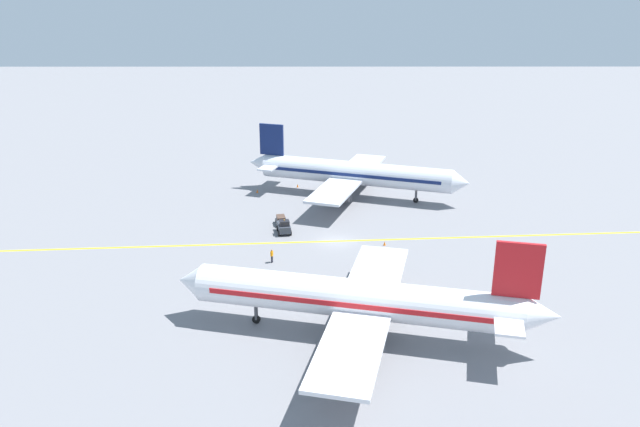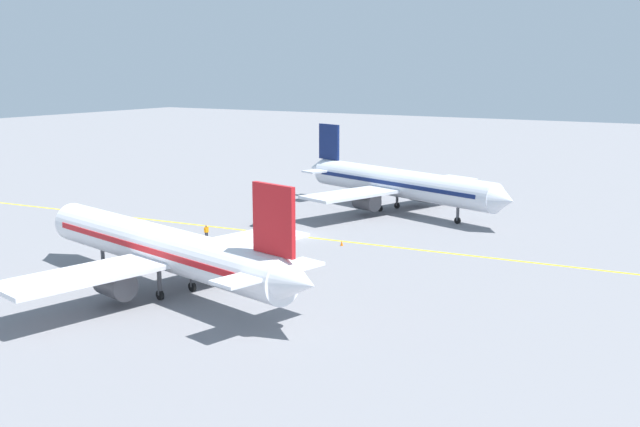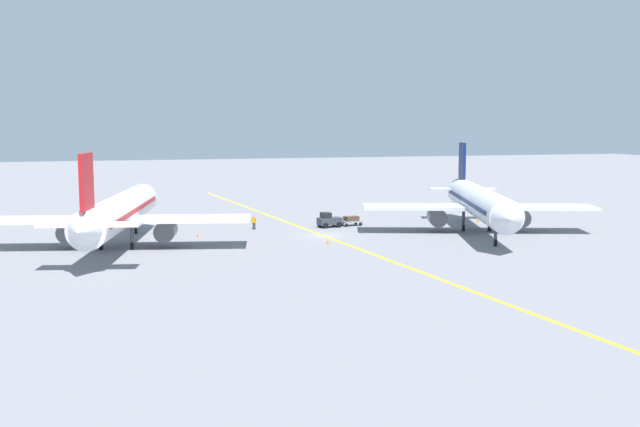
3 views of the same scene
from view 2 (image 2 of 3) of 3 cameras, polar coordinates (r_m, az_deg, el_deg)
name	(u,v)px [view 2 (image 2 of 3)]	position (r m, az deg, el deg)	size (l,w,h in m)	color
ground_plane	(300,236)	(83.28, -1.57, -1.76)	(400.00, 400.00, 0.00)	slate
apron_yellow_centreline	(300,236)	(83.28, -1.57, -1.76)	(0.40, 120.00, 0.01)	yellow
airplane_at_gate	(398,184)	(97.39, 5.93, 2.29)	(28.18, 34.55, 10.60)	silver
airplane_adjacent_stand	(164,249)	(63.45, -11.80, -2.64)	(28.45, 35.20, 10.60)	white
baggage_tug_dark	(264,218)	(89.15, -4.28, -0.34)	(3.22, 2.19, 2.11)	#333842
baggage_cart_trailing	(275,214)	(92.12, -3.41, -0.04)	(2.81, 1.84, 1.24)	gray
ground_crew_worker	(206,232)	(82.26, -8.65, -1.40)	(0.55, 0.33, 1.68)	#23232D
traffic_cone_near_nose	(191,258)	(74.01, -9.78, -3.34)	(0.32, 0.32, 0.55)	orange
traffic_cone_mid_apron	(355,198)	(106.08, 2.70, 1.18)	(0.32, 0.32, 0.55)	orange
traffic_cone_by_wingtip	(306,197)	(106.66, -1.09, 1.24)	(0.32, 0.32, 0.55)	orange
traffic_cone_far_edge	(342,243)	(78.97, 1.67, -2.27)	(0.32, 0.32, 0.55)	orange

